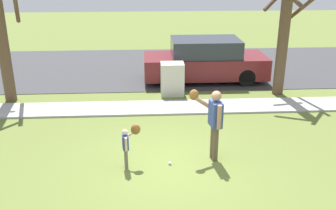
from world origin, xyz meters
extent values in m
plane|color=olive|center=(0.00, 3.50, 0.00)|extent=(48.00, 48.00, 0.00)
cube|color=#A3A39E|center=(0.00, 3.60, 0.03)|extent=(36.00, 1.20, 0.06)
cube|color=#38383A|center=(0.00, 8.60, 0.01)|extent=(36.00, 6.80, 0.02)
cylinder|color=brown|center=(1.02, 0.16, 0.43)|extent=(0.14, 0.14, 0.86)
cylinder|color=brown|center=(1.00, 0.33, 0.43)|extent=(0.14, 0.14, 0.86)
cube|color=#33478C|center=(1.01, 0.25, 1.16)|extent=(0.29, 0.44, 0.61)
sphere|color=#A87A5B|center=(1.01, 0.25, 1.60)|extent=(0.23, 0.23, 0.23)
cylinder|color=#A87A5B|center=(1.04, -0.01, 1.18)|extent=(0.10, 0.10, 0.57)
cylinder|color=#A87A5B|center=(0.72, 0.46, 1.38)|extent=(0.54, 0.18, 0.41)
ellipsoid|color=brown|center=(0.52, 0.43, 1.57)|extent=(0.24, 0.17, 0.26)
cylinder|color=#6B6656|center=(-1.08, -0.01, 0.24)|extent=(0.08, 0.08, 0.48)
cylinder|color=#6B6656|center=(-1.06, -0.10, 0.24)|extent=(0.08, 0.08, 0.48)
cube|color=#33478C|center=(-1.07, -0.06, 0.65)|extent=(0.16, 0.25, 0.34)
sphere|color=beige|center=(-1.07, -0.06, 0.90)|extent=(0.13, 0.13, 0.13)
cylinder|color=beige|center=(-0.95, 0.11, 0.77)|extent=(0.30, 0.10, 0.23)
ellipsoid|color=brown|center=(-0.84, 0.12, 0.88)|extent=(0.24, 0.17, 0.26)
cylinder|color=beige|center=(-1.05, -0.20, 0.66)|extent=(0.06, 0.06, 0.32)
sphere|color=white|center=(-0.06, 0.01, 0.04)|extent=(0.07, 0.07, 0.07)
cube|color=beige|center=(0.33, 4.92, 0.57)|extent=(0.80, 0.63, 1.14)
cylinder|color=brown|center=(4.07, 4.79, 2.24)|extent=(0.37, 0.37, 4.49)
cylinder|color=brown|center=(4.61, 4.96, 2.92)|extent=(0.53, 1.36, 1.02)
cylinder|color=brown|center=(-5.15, 4.62, 2.31)|extent=(0.37, 0.37, 4.62)
cylinder|color=brown|center=(-4.62, 4.78, 3.00)|extent=(0.53, 1.36, 1.02)
cube|color=maroon|center=(1.71, 6.53, 0.60)|extent=(4.70, 1.90, 0.80)
cube|color=#2D333D|center=(1.71, 6.53, 1.32)|extent=(2.59, 1.75, 0.65)
cylinder|color=black|center=(3.17, 7.37, 0.34)|extent=(0.64, 0.22, 0.64)
cylinder|color=black|center=(3.17, 5.69, 0.34)|extent=(0.64, 0.22, 0.64)
cylinder|color=black|center=(0.25, 7.37, 0.34)|extent=(0.64, 0.22, 0.64)
cylinder|color=black|center=(0.25, 5.69, 0.34)|extent=(0.64, 0.22, 0.64)
camera|label=1|loc=(-0.56, -7.80, 4.51)|focal=40.85mm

